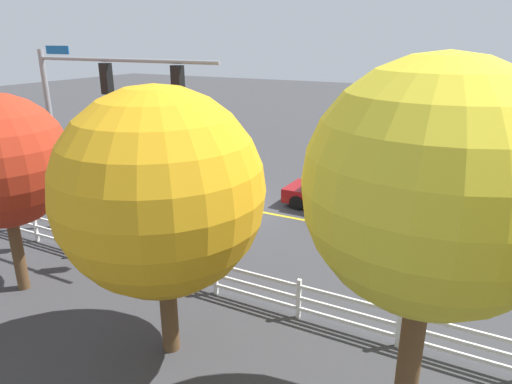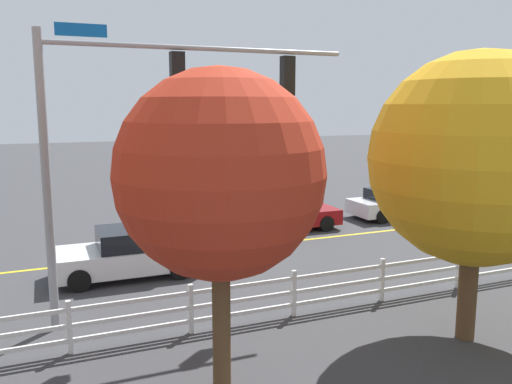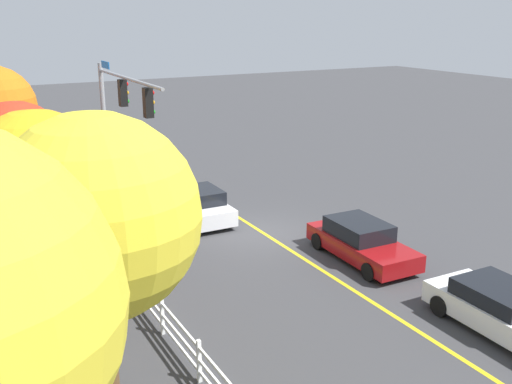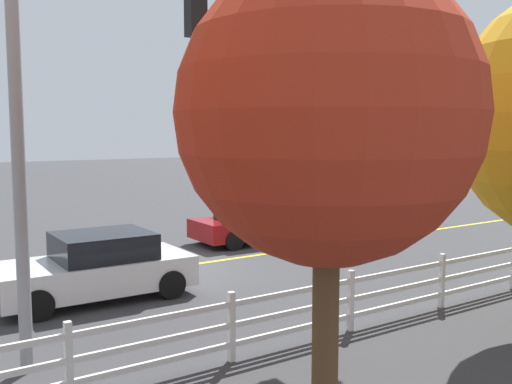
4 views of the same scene
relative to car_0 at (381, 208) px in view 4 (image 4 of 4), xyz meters
The scene contains 8 objects.
ground_plane 10.32m from the car_0, 11.80° to the left, with size 120.00×120.00×0.00m, color #38383A.
lane_center_stripe 6.46m from the car_0, 19.10° to the left, with size 28.00×0.16×0.01m, color gold.
signal_assembly 15.26m from the car_0, 28.82° to the left, with size 7.52×0.38×6.88m.
car_0 is the anchor object (origin of this frame).
car_1 13.46m from the car_0, 16.62° to the left, with size 4.22×2.09×1.47m.
car_2 6.09m from the car_0, ahead, with size 4.72×2.06×1.43m.
white_rail_fence 11.11m from the car_0, 50.42° to the left, with size 26.10×0.10×1.15m.
tree_0 16.85m from the car_0, 41.55° to the left, with size 3.71×3.71×5.79m.
Camera 4 is at (6.93, 14.20, 3.72)m, focal length 40.72 mm.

